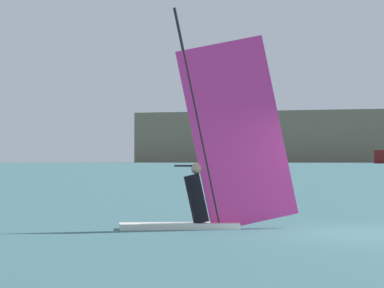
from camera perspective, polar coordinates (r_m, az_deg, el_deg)
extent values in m
plane|color=#386066|center=(17.09, 10.80, -5.69)|extent=(4000.00, 4000.00, 0.00)
cube|color=white|center=(17.99, -0.83, -5.29)|extent=(2.26, 2.00, 0.12)
cylinder|color=black|center=(18.00, 0.30, 1.86)|extent=(0.79, 0.66, 4.38)
cube|color=#D8338C|center=(18.10, 2.91, 0.71)|extent=(2.00, 1.64, 4.02)
cylinder|color=black|center=(18.03, 1.72, -1.41)|extent=(1.43, 1.17, 0.04)
cylinder|color=black|center=(17.99, 0.28, -3.53)|extent=(0.61, 0.58, 1.02)
sphere|color=tan|center=(17.98, 0.28, -1.59)|extent=(0.22, 0.22, 0.22)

